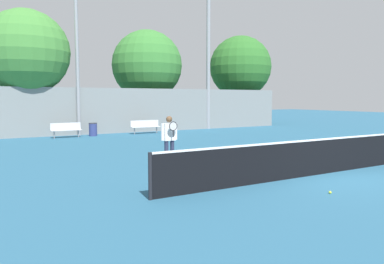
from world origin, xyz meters
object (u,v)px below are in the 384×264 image
object	(u,v)px
tennis_ball	(330,192)
tree_green_broad	(26,52)
tennis_net	(320,156)
tennis_player	(169,137)
light_pole_center_back	(77,36)
tree_dark_dense	(240,67)
bench_courtside_near	(66,128)
bench_courtside_far	(145,125)
trash_bin	(93,129)
light_pole_near_left	(208,48)
tree_green_tall	(147,65)

from	to	relation	value
tennis_ball	tree_green_broad	distance (m)	20.20
tennis_net	tree_green_broad	distance (m)	18.90
tennis_player	light_pole_center_back	size ratio (longest dim) A/B	0.17
tree_dark_dense	bench_courtside_near	bearing A→B (deg)	-165.76
bench_courtside_far	light_pole_center_back	world-z (taller)	light_pole_center_back
tennis_player	tree_green_broad	xyz separation A→B (m)	(-2.71, 13.69, 4.12)
trash_bin	tree_green_broad	size ratio (longest dim) A/B	0.10
light_pole_near_left	light_pole_center_back	world-z (taller)	light_pole_near_left
tennis_player	light_pole_center_back	xyz separation A→B (m)	(-0.01, 12.31, 5.11)
tennis_player	light_pole_near_left	distance (m)	16.62
tennis_player	tennis_net	bearing A→B (deg)	-50.22
bench_courtside_near	trash_bin	size ratio (longest dim) A/B	2.14
trash_bin	tennis_ball	bearing A→B (deg)	-86.62
tennis_net	bench_courtside_far	xyz separation A→B (m)	(0.76, 14.89, -0.01)
light_pole_near_left	tennis_ball	world-z (taller)	light_pole_near_left
tennis_net	trash_bin	distance (m)	15.30
tennis_net	trash_bin	world-z (taller)	tennis_net
tennis_player	tennis_ball	xyz separation A→B (m)	(1.60, -5.39, -0.94)
bench_courtside_near	light_pole_near_left	xyz separation A→B (m)	(10.76, 1.25, 5.53)
bench_courtside_far	light_pole_near_left	bearing A→B (deg)	12.32
tennis_ball	trash_bin	bearing A→B (deg)	93.38
tennis_player	tree_green_broad	world-z (taller)	tree_green_broad
bench_courtside_near	bench_courtside_far	world-z (taller)	same
tennis_player	trash_bin	xyz separation A→B (m)	(0.61, 11.40, -0.57)
tree_green_broad	bench_courtside_near	bearing A→B (deg)	-55.70
trash_bin	tennis_player	bearing A→B (deg)	-93.06
light_pole_center_back	tree_green_tall	distance (m)	6.91
tree_green_tall	tree_dark_dense	world-z (taller)	tree_dark_dense
light_pole_near_left	tree_dark_dense	distance (m)	6.00
light_pole_center_back	tree_green_broad	xyz separation A→B (m)	(-2.70, 1.38, -1.00)
tennis_ball	tree_green_broad	xyz separation A→B (m)	(-4.31, 19.07, 5.06)
tree_dark_dense	tennis_player	bearing A→B (deg)	-134.37
tree_green_broad	tree_green_tall	bearing A→B (deg)	11.19
tennis_ball	tennis_player	bearing A→B (deg)	106.57
tennis_player	light_pole_near_left	bearing A→B (deg)	50.43
tennis_player	light_pole_center_back	distance (m)	13.33
light_pole_near_left	trash_bin	bearing A→B (deg)	-173.29
tree_green_broad	bench_courtside_far	bearing A→B (deg)	-20.16
trash_bin	tree_green_broad	xyz separation A→B (m)	(-3.32, 2.28, 4.69)
light_pole_center_back	tree_dark_dense	xyz separation A→B (m)	(14.95, 2.97, -1.02)
tennis_net	tree_green_broad	bearing A→B (deg)	108.91
tennis_ball	light_pole_near_left	bearing A→B (deg)	65.54
tennis_player	light_pole_near_left	xyz separation A→B (m)	(9.73, 12.48, 5.09)
bench_courtside_far	tree_dark_dense	size ratio (longest dim) A/B	0.25
bench_courtside_far	light_pole_center_back	distance (m)	6.93
bench_courtside_near	light_pole_near_left	bearing A→B (deg)	6.64
light_pole_center_back	tree_green_tall	size ratio (longest dim) A/B	1.32
bench_courtside_near	light_pole_near_left	size ratio (longest dim) A/B	0.16
tennis_player	tree_green_tall	distance (m)	17.00
tree_green_broad	tree_dark_dense	xyz separation A→B (m)	(17.66, 1.59, -0.02)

